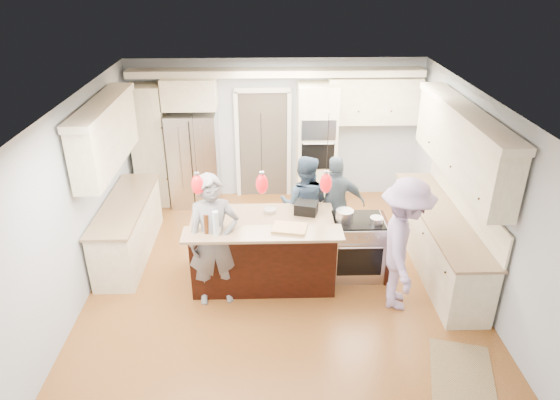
% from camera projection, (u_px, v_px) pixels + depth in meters
% --- Properties ---
extents(ground_plane, '(6.00, 6.00, 0.00)m').
position_uv_depth(ground_plane, '(281.00, 279.00, 7.47)').
color(ground_plane, '#A4612C').
rests_on(ground_plane, ground).
extents(room_shell, '(5.54, 6.04, 2.72)m').
position_uv_depth(room_shell, '(281.00, 167.00, 6.66)').
color(room_shell, '#B2BCC6').
rests_on(room_shell, ground).
extents(refrigerator, '(0.90, 0.70, 1.80)m').
position_uv_depth(refrigerator, '(194.00, 159.00, 9.40)').
color(refrigerator, '#B7B7BC').
rests_on(refrigerator, ground).
extents(oven_column, '(0.72, 0.69, 2.30)m').
position_uv_depth(oven_column, '(316.00, 145.00, 9.37)').
color(oven_column, '#FBF2CB').
rests_on(oven_column, ground).
extents(back_upper_cabinets, '(5.30, 0.61, 2.54)m').
position_uv_depth(back_upper_cabinets, '(236.00, 118.00, 9.18)').
color(back_upper_cabinets, '#FBF2CB').
rests_on(back_upper_cabinets, ground).
extents(right_counter_run, '(0.64, 3.10, 2.51)m').
position_uv_depth(right_counter_run, '(446.00, 205.00, 7.33)').
color(right_counter_run, '#FBF2CB').
rests_on(right_counter_run, ground).
extents(left_cabinets, '(0.64, 2.30, 2.51)m').
position_uv_depth(left_cabinets, '(120.00, 195.00, 7.65)').
color(left_cabinets, '#FBF2CB').
rests_on(left_cabinets, ground).
extents(kitchen_island, '(2.10, 1.46, 1.12)m').
position_uv_depth(kitchen_island, '(264.00, 249.00, 7.31)').
color(kitchen_island, black).
rests_on(kitchen_island, ground).
extents(island_range, '(0.82, 0.71, 0.92)m').
position_uv_depth(island_range, '(358.00, 247.00, 7.43)').
color(island_range, '#B7B7BC').
rests_on(island_range, ground).
extents(pendant_lights, '(1.75, 0.15, 1.03)m').
position_uv_depth(pendant_lights, '(262.00, 184.00, 6.21)').
color(pendant_lights, black).
rests_on(pendant_lights, ground).
extents(person_bar_end, '(0.76, 0.57, 1.89)m').
position_uv_depth(person_bar_end, '(214.00, 241.00, 6.62)').
color(person_bar_end, slate).
rests_on(person_bar_end, ground).
extents(person_far_left, '(0.91, 0.77, 1.63)m').
position_uv_depth(person_far_left, '(304.00, 205.00, 7.88)').
color(person_far_left, '#324861').
rests_on(person_far_left, ground).
extents(person_far_right, '(0.96, 0.42, 1.62)m').
position_uv_depth(person_far_right, '(335.00, 205.00, 7.89)').
color(person_far_right, slate).
rests_on(person_far_right, ground).
extents(person_range_side, '(0.92, 1.32, 1.87)m').
position_uv_depth(person_range_side, '(404.00, 245.00, 6.55)').
color(person_range_side, '#A992C4').
rests_on(person_range_side, ground).
extents(floor_rug, '(0.94, 1.16, 0.01)m').
position_uv_depth(floor_rug, '(462.00, 373.00, 5.79)').
color(floor_rug, '#9C8255').
rests_on(floor_rug, ground).
extents(water_bottle, '(0.10, 0.10, 0.34)m').
position_uv_depth(water_bottle, '(216.00, 223.00, 6.35)').
color(water_bottle, silver).
rests_on(water_bottle, kitchen_island).
extents(beer_bottle_a, '(0.07, 0.07, 0.23)m').
position_uv_depth(beer_bottle_a, '(207.00, 222.00, 6.50)').
color(beer_bottle_a, '#4E250E').
rests_on(beer_bottle_a, kitchen_island).
extents(beer_bottle_b, '(0.08, 0.08, 0.27)m').
position_uv_depth(beer_bottle_b, '(207.00, 224.00, 6.41)').
color(beer_bottle_b, '#4E250E').
rests_on(beer_bottle_b, kitchen_island).
extents(beer_bottle_c, '(0.06, 0.06, 0.22)m').
position_uv_depth(beer_bottle_c, '(214.00, 222.00, 6.51)').
color(beer_bottle_c, '#4E250E').
rests_on(beer_bottle_c, kitchen_island).
extents(drink_can, '(0.07, 0.07, 0.11)m').
position_uv_depth(drink_can, '(220.00, 229.00, 6.44)').
color(drink_can, '#B7B7BC').
rests_on(drink_can, kitchen_island).
extents(cutting_board, '(0.50, 0.40, 0.03)m').
position_uv_depth(cutting_board, '(290.00, 228.00, 6.55)').
color(cutting_board, tan).
rests_on(cutting_board, kitchen_island).
extents(pot_large, '(0.26, 0.26, 0.15)m').
position_uv_depth(pot_large, '(345.00, 215.00, 7.18)').
color(pot_large, '#B7B7BC').
rests_on(pot_large, island_range).
extents(pot_small, '(0.19, 0.19, 0.09)m').
position_uv_depth(pot_small, '(376.00, 220.00, 7.10)').
color(pot_small, '#B7B7BC').
rests_on(pot_small, island_range).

